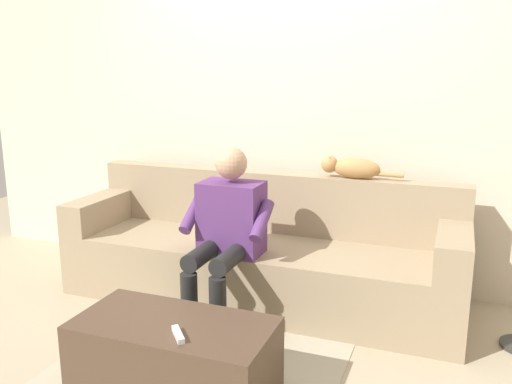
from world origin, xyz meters
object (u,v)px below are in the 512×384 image
object	(u,v)px
person_solo_seated	(227,227)
remote_white	(178,334)
couch	(260,258)
cat_on_backrest	(351,168)
coffee_table	(175,357)

from	to	relation	value
person_solo_seated	remote_white	distance (m)	0.98
person_solo_seated	couch	bearing A→B (deg)	-101.77
cat_on_backrest	remote_white	bearing A→B (deg)	73.67
coffee_table	remote_white	world-z (taller)	remote_white
person_solo_seated	remote_white	bearing A→B (deg)	100.37
coffee_table	person_solo_seated	distance (m)	0.92
couch	cat_on_backrest	bearing A→B (deg)	-155.20
person_solo_seated	remote_white	size ratio (longest dim) A/B	7.37
person_solo_seated	remote_white	world-z (taller)	person_solo_seated
coffee_table	person_solo_seated	world-z (taller)	person_solo_seated
cat_on_backrest	coffee_table	bearing A→B (deg)	69.05
coffee_table	cat_on_backrest	bearing A→B (deg)	-110.95
couch	person_solo_seated	world-z (taller)	person_solo_seated
coffee_table	remote_white	bearing A→B (deg)	127.51
couch	remote_white	size ratio (longest dim) A/B	17.98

